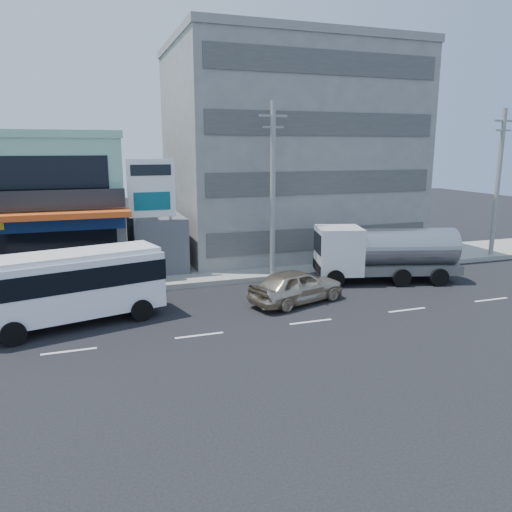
{
  "coord_description": "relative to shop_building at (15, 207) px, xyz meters",
  "views": [
    {
      "loc": [
        -4.07,
        -18.89,
        7.49
      ],
      "look_at": [
        3.87,
        4.12,
        2.2
      ],
      "focal_mm": 35.0,
      "sensor_mm": 36.0,
      "label": 1
    }
  ],
  "objects": [
    {
      "name": "ground",
      "position": [
        8.0,
        -13.95,
        -4.0
      ],
      "size": [
        120.0,
        120.0,
        0.0
      ],
      "primitive_type": "plane",
      "color": "black",
      "rests_on": "ground"
    },
    {
      "name": "sidewalk",
      "position": [
        13.0,
        -4.45,
        -3.85
      ],
      "size": [
        70.0,
        5.0,
        0.3
      ],
      "primitive_type": "cube",
      "color": "gray",
      "rests_on": "ground"
    },
    {
      "name": "shop_building",
      "position": [
        0.0,
        0.0,
        0.0
      ],
      "size": [
        12.4,
        11.7,
        8.0
      ],
      "color": "#494A4E",
      "rests_on": "ground"
    },
    {
      "name": "concrete_building",
      "position": [
        18.0,
        1.05,
        3.0
      ],
      "size": [
        16.0,
        12.0,
        14.0
      ],
      "primitive_type": "cube",
      "color": "gray",
      "rests_on": "ground"
    },
    {
      "name": "gap_structure",
      "position": [
        8.0,
        -1.95,
        -2.25
      ],
      "size": [
        3.0,
        6.0,
        3.5
      ],
      "primitive_type": "cube",
      "color": "#494A4E",
      "rests_on": "ground"
    },
    {
      "name": "satellite_dish",
      "position": [
        8.0,
        -2.95,
        -0.42
      ],
      "size": [
        1.5,
        1.5,
        0.15
      ],
      "primitive_type": "cylinder",
      "color": "slate",
      "rests_on": "gap_structure"
    },
    {
      "name": "billboard",
      "position": [
        7.5,
        -4.75,
        0.93
      ],
      "size": [
        2.6,
        0.18,
        6.9
      ],
      "color": "gray",
      "rests_on": "ground"
    },
    {
      "name": "utility_pole_near",
      "position": [
        14.0,
        -6.55,
        1.15
      ],
      "size": [
        1.6,
        0.3,
        10.0
      ],
      "color": "#999993",
      "rests_on": "ground"
    },
    {
      "name": "utility_pole_far",
      "position": [
        30.0,
        -6.55,
        1.15
      ],
      "size": [
        1.6,
        0.3,
        10.0
      ],
      "color": "#999993",
      "rests_on": "ground"
    },
    {
      "name": "minibus",
      "position": [
        3.2,
        -10.87,
        -2.1
      ],
      "size": [
        7.96,
        4.25,
        3.18
      ],
      "color": "white",
      "rests_on": "ground"
    },
    {
      "name": "sedan",
      "position": [
        13.53,
        -11.17,
        -3.15
      ],
      "size": [
        5.37,
        3.42,
        1.7
      ],
      "primitive_type": "imported",
      "rotation": [
        0.0,
        0.0,
        1.88
      ],
      "color": "beige",
      "rests_on": "ground"
    },
    {
      "name": "tanker_truck",
      "position": [
        19.67,
        -9.05,
        -2.3
      ],
      "size": [
        8.34,
        4.4,
        3.16
      ],
      "color": "silver",
      "rests_on": "ground"
    }
  ]
}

